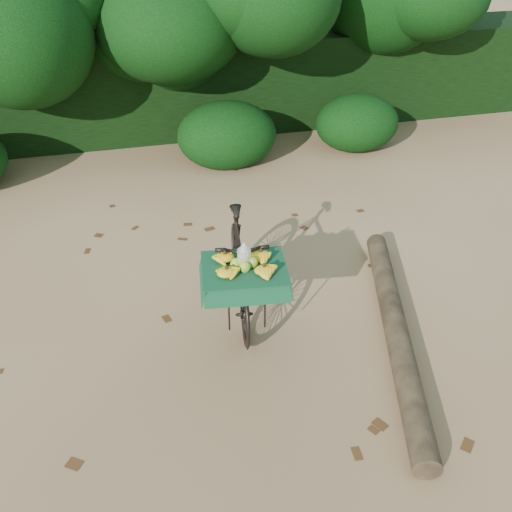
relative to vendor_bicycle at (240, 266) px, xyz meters
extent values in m
plane|color=tan|center=(-0.75, -0.09, -0.60)|extent=(80.00, 80.00, 0.00)
imported|color=black|center=(0.00, 0.02, -0.02)|extent=(0.81, 2.00, 1.17)
cube|color=black|center=(-0.08, -0.57, 0.36)|extent=(0.49, 0.57, 0.03)
cube|color=#154E29|center=(-0.08, -0.57, 0.38)|extent=(0.93, 0.81, 0.01)
ellipsoid|color=#88AF2A|center=(0.00, -0.58, 0.44)|extent=(0.11, 0.09, 0.12)
ellipsoid|color=#88AF2A|center=(-0.07, -0.50, 0.44)|extent=(0.11, 0.09, 0.12)
ellipsoid|color=#88AF2A|center=(-0.16, -0.56, 0.44)|extent=(0.11, 0.09, 0.12)
ellipsoid|color=#88AF2A|center=(-0.09, -0.64, 0.44)|extent=(0.11, 0.09, 0.12)
cylinder|color=#EAE5C6|center=(-0.08, -0.56, 0.49)|extent=(0.14, 0.14, 0.17)
cylinder|color=brown|center=(1.52, -0.92, -0.47)|extent=(1.36, 3.43, 0.26)
cube|color=black|center=(-0.75, 6.21, 0.30)|extent=(26.00, 1.80, 1.80)
camera|label=1|loc=(-1.08, -4.86, 3.43)|focal=38.00mm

